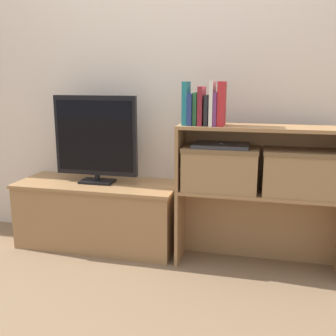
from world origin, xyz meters
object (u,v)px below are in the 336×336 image
tv_stand (99,214)px  tv (96,138)px  book_navy (191,109)px  storage_basket_right (303,171)px  book_ivory (212,103)px  book_charcoal (207,110)px  laptop (221,145)px  book_crimson (222,104)px  storage_basket_left (220,167)px  book_maroon (202,106)px  book_plum (216,109)px  book_forest (196,109)px  book_teal (186,103)px

tv_stand → tv: (-0.00, -0.00, 0.52)m
book_navy → storage_basket_right: 0.72m
book_ivory → storage_basket_right: 0.64m
tv → book_charcoal: book_charcoal is taller
book_navy → laptop: bearing=4.2°
book_crimson → storage_basket_left: bearing=82.2°
tv_stand → book_maroon: book_maroon is taller
book_ivory → book_plum: size_ratio=1.34×
book_ivory → storage_basket_left: book_ivory is taller
tv_stand → book_navy: (0.65, -0.10, 0.72)m
book_crimson → laptop: bearing=82.2°
storage_basket_right → book_navy: bearing=-178.8°
tv → book_ivory: 0.81m
book_crimson → tv_stand: bearing=172.8°
book_forest → book_plum: book_plum is taller
laptop → storage_basket_right: bearing=0.0°
tv → book_crimson: bearing=-7.1°
book_navy → book_plum: 0.14m
book_navy → book_forest: (0.03, 0.00, 0.00)m
book_navy → book_teal: bearing=180.0°
book_maroon → book_crimson: book_crimson is taller
book_ivory → book_crimson: size_ratio=1.02×
tv_stand → book_crimson: (0.82, -0.10, 0.76)m
storage_basket_left → book_crimson: bearing=-97.8°
book_charcoal → book_ivory: size_ratio=0.68×
book_navy → book_ivory: 0.13m
book_charcoal → storage_basket_right: 0.64m
book_crimson → laptop: 0.24m
tv_stand → laptop: bearing=-6.3°
book_charcoal → storage_basket_right: book_charcoal is taller
tv_stand → book_maroon: size_ratio=4.93×
book_teal → laptop: size_ratio=0.77×
book_forest → book_charcoal: bearing=0.0°
tv_stand → storage_basket_right: 1.35m
tv → book_navy: size_ratio=3.22×
book_teal → book_charcoal: 0.13m
storage_basket_right → book_forest: bearing=-178.8°
book_forest → laptop: bearing=5.0°
book_maroon → book_charcoal: 0.04m
storage_basket_left → laptop: laptop is taller
storage_basket_right → laptop: (-0.46, 0.00, 0.13)m
book_teal → book_ivory: book_ivory is taller
book_forest → laptop: size_ratio=0.58×
book_ivory → storage_basket_right: size_ratio=0.57×
book_maroon → book_crimson: 0.12m
book_plum → storage_basket_left: bearing=21.8°
book_maroon → book_ivory: bearing=0.0°
book_charcoal → book_ivory: (0.03, 0.00, 0.04)m
book_forest → storage_basket_right: (0.61, 0.01, -0.34)m
book_forest → book_charcoal: 0.06m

